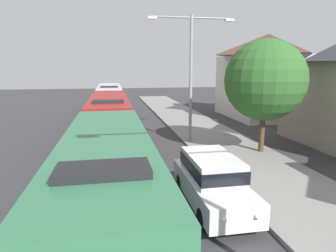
{
  "coord_description": "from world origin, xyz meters",
  "views": [
    {
      "loc": [
        -1.1,
        3.1,
        5.0
      ],
      "look_at": [
        1.8,
        18.34,
        1.98
      ],
      "focal_mm": 31.79,
      "sensor_mm": 36.0,
      "label": 1
    }
  ],
  "objects": [
    {
      "name": "bus_second_in_line",
      "position": [
        -1.3,
        24.03,
        1.69
      ],
      "size": [
        2.58,
        12.32,
        3.21
      ],
      "color": "maroon",
      "rests_on": "ground_plane"
    },
    {
      "name": "white_suv",
      "position": [
        2.4,
        12.9,
        1.03
      ],
      "size": [
        1.86,
        4.97,
        1.9
      ],
      "color": "white",
      "rests_on": "ground_plane"
    },
    {
      "name": "house_distant_gabled",
      "position": [
        14.56,
        31.48,
        4.27
      ],
      "size": [
        7.95,
        9.47,
        8.37
      ],
      "color": "beige",
      "rests_on": "ground_plane"
    },
    {
      "name": "roadside_tree",
      "position": [
        7.52,
        18.84,
        4.32
      ],
      "size": [
        4.62,
        4.62,
        6.49
      ],
      "color": "#4C3823",
      "rests_on": "sidewalk"
    },
    {
      "name": "bus_lead",
      "position": [
        -1.3,
        11.71,
        1.69
      ],
      "size": [
        2.58,
        10.76,
        3.21
      ],
      "color": "#33724C",
      "rests_on": "ground_plane"
    },
    {
      "name": "streetlamp_mid",
      "position": [
        4.1,
        22.33,
        5.17
      ],
      "size": [
        5.65,
        0.28,
        8.21
      ],
      "color": "gray",
      "rests_on": "sidewalk"
    },
    {
      "name": "bus_middle",
      "position": [
        -1.3,
        37.84,
        1.69
      ],
      "size": [
        2.58,
        11.98,
        3.21
      ],
      "color": "silver",
      "rests_on": "ground_plane"
    }
  ]
}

